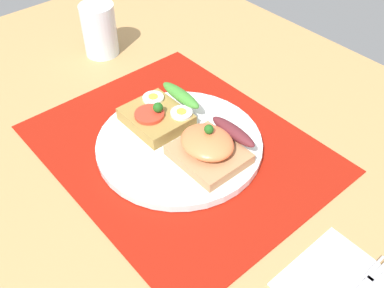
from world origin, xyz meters
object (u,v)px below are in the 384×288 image
at_px(sandwich_egg_tomato, 162,113).
at_px(sandwich_salmon, 211,146).
at_px(plate, 179,144).
at_px(drinking_glass, 99,30).

height_order(sandwich_egg_tomato, sandwich_salmon, sandwich_salmon).
xyz_separation_m(plate, sandwich_salmon, (0.06, 0.01, 0.03)).
bearing_deg(sandwich_salmon, sandwich_egg_tomato, -178.42).
xyz_separation_m(sandwich_salmon, drinking_glass, (-0.37, 0.05, 0.02)).
height_order(sandwich_egg_tomato, drinking_glass, drinking_glass).
bearing_deg(plate, sandwich_egg_tomato, 169.12).
distance_m(plate, sandwich_salmon, 0.06).
bearing_deg(drinking_glass, plate, -11.02).
bearing_deg(drinking_glass, sandwich_salmon, -7.28).
distance_m(plate, drinking_glass, 0.33).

